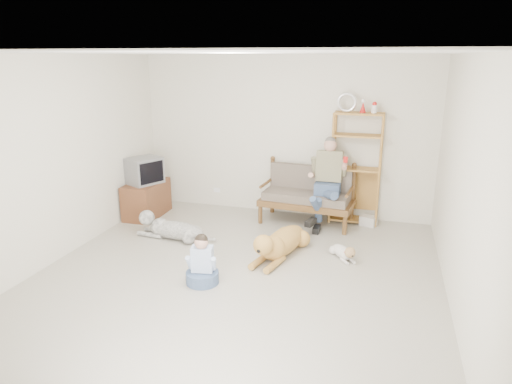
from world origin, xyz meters
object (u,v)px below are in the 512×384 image
(etagere, at_px, (356,167))
(tv_stand, at_px, (146,199))
(loveseat, at_px, (307,194))
(golden_retriever, at_px, (280,243))

(etagere, relative_size, tv_stand, 2.35)
(etagere, distance_m, tv_stand, 3.59)
(loveseat, xyz_separation_m, golden_retriever, (-0.12, -1.49, -0.29))
(golden_retriever, bearing_deg, tv_stand, 172.50)
(etagere, distance_m, golden_retriever, 2.03)
(loveseat, xyz_separation_m, etagere, (0.74, 0.19, 0.45))
(etagere, relative_size, golden_retriever, 1.38)
(loveseat, distance_m, etagere, 0.89)
(loveseat, xyz_separation_m, tv_stand, (-2.72, -0.48, -0.19))
(loveseat, relative_size, etagere, 0.73)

